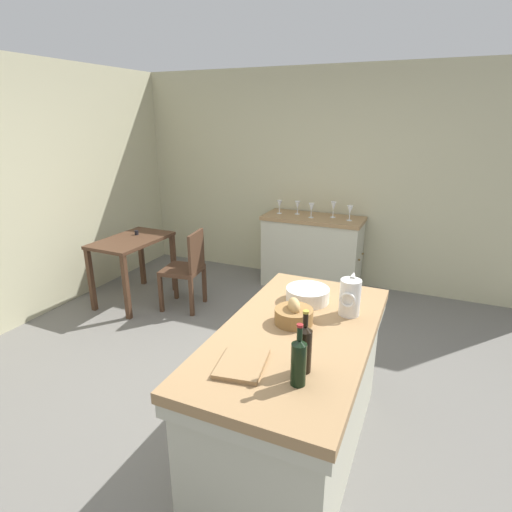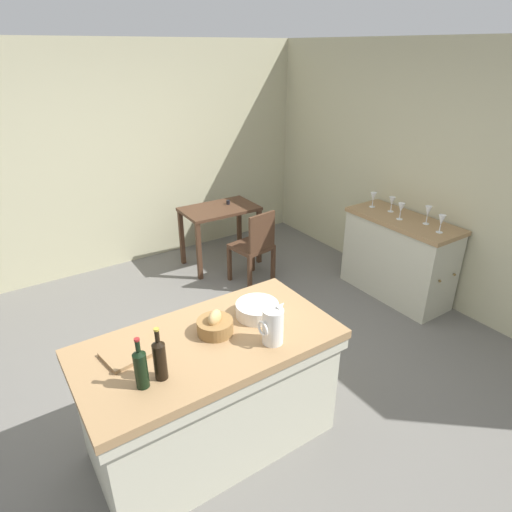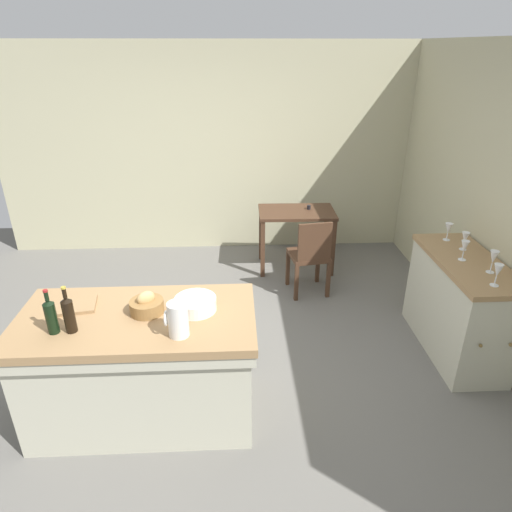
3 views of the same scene
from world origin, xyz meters
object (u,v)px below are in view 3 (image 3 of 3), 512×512
(island_table, at_px, (142,363))
(wine_bottle_dark, at_px, (69,314))
(wine_glass_far_left, at_px, (498,271))
(side_cabinet, at_px, (459,306))
(wine_glass_middle, at_px, (465,247))
(wooden_chair, at_px, (310,255))
(bread_basket, at_px, (147,305))
(wine_bottle_amber, at_px, (51,316))
(writing_desk, at_px, (296,220))
(wine_glass_right, at_px, (465,238))
(wine_glass_far_right, at_px, (448,229))
(wine_glass_left, at_px, (493,258))
(cutting_board, at_px, (74,306))
(pitcher, at_px, (178,319))
(wash_bowl, at_px, (195,304))

(island_table, distance_m, wine_bottle_dark, 0.67)
(wine_bottle_dark, height_order, wine_glass_far_left, wine_bottle_dark)
(side_cabinet, height_order, wine_glass_middle, wine_glass_middle)
(wooden_chair, distance_m, wine_glass_far_left, 1.96)
(side_cabinet, relative_size, bread_basket, 5.25)
(wine_bottle_dark, xyz_separation_m, wine_bottle_amber, (-0.11, -0.01, -0.01))
(writing_desk, height_order, wine_glass_middle, wine_glass_middle)
(wine_glass_right, xyz_separation_m, wine_glass_far_right, (-0.05, 0.22, 0.00))
(wine_glass_left, xyz_separation_m, wine_glass_far_right, (-0.06, 0.66, -0.02))
(cutting_board, height_order, wine_glass_far_left, wine_glass_far_left)
(wine_glass_right, bearing_deg, writing_desk, 129.71)
(pitcher, relative_size, cutting_board, 0.92)
(writing_desk, xyz_separation_m, bread_basket, (-1.36, -2.37, 0.30))
(cutting_board, bearing_deg, wine_glass_right, 13.48)
(wooden_chair, xyz_separation_m, wine_glass_far_left, (1.13, -1.51, 0.54))
(side_cabinet, xyz_separation_m, wooden_chair, (-1.15, 1.07, 0.03))
(side_cabinet, bearing_deg, bread_basket, -166.33)
(wine_bottle_amber, relative_size, wine_glass_far_right, 1.89)
(writing_desk, relative_size, cutting_board, 3.07)
(bread_basket, relative_size, wine_glass_middle, 1.33)
(cutting_board, relative_size, wine_glass_middle, 1.71)
(wooden_chair, distance_m, wine_glass_right, 1.56)
(writing_desk, xyz_separation_m, wine_glass_right, (1.26, -1.52, 0.39))
(wine_bottle_dark, relative_size, wine_glass_far_left, 1.85)
(pitcher, relative_size, wine_glass_far_right, 1.67)
(writing_desk, relative_size, wine_bottle_amber, 2.94)
(wine_glass_far_left, xyz_separation_m, wine_glass_far_right, (0.02, 0.87, -0.01))
(island_table, relative_size, wine_bottle_amber, 5.24)
(wooden_chair, bearing_deg, cutting_board, -140.52)
(wine_glass_far_left, height_order, wine_glass_right, wine_glass_far_left)
(writing_desk, bearing_deg, pitcher, -112.78)
(wooden_chair, bearing_deg, wash_bowl, -123.04)
(cutting_board, bearing_deg, wine_glass_far_right, 17.40)
(pitcher, xyz_separation_m, wine_glass_left, (2.39, 0.68, 0.04))
(pitcher, distance_m, wine_glass_middle, 2.45)
(island_table, relative_size, writing_desk, 1.78)
(wine_bottle_dark, bearing_deg, wine_glass_middle, 15.85)
(bread_basket, height_order, wine_glass_right, wine_glass_right)
(wine_bottle_dark, xyz_separation_m, wine_glass_middle, (2.96, 0.84, 0.02))
(side_cabinet, height_order, writing_desk, side_cabinet)
(pitcher, distance_m, wine_glass_right, 2.63)
(wine_bottle_amber, distance_m, wine_glass_middle, 3.19)
(side_cabinet, bearing_deg, wash_bowl, -164.77)
(cutting_board, relative_size, wine_bottle_amber, 0.96)
(pitcher, relative_size, wine_glass_left, 1.46)
(wine_glass_far_left, relative_size, wine_glass_middle, 1.01)
(wash_bowl, xyz_separation_m, bread_basket, (-0.33, -0.02, 0.01))
(writing_desk, distance_m, wine_glass_far_right, 1.82)
(wash_bowl, bearing_deg, wine_bottle_amber, -165.77)
(island_table, xyz_separation_m, pitcher, (0.32, -0.23, 0.52))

